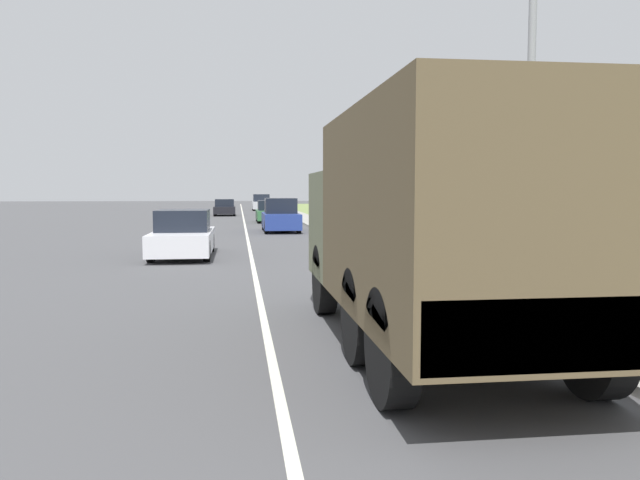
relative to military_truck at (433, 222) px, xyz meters
name	(u,v)px	position (x,y,z in m)	size (l,w,h in m)	color
ground_plane	(245,225)	(-2.11, 30.33, -1.70)	(180.00, 180.00, 0.00)	#4C4C4F
lane_centre_stripe	(245,225)	(-2.11, 30.33, -1.69)	(0.12, 120.00, 0.00)	silver
sidewalk_right	(318,224)	(2.39, 30.33, -1.64)	(1.80, 120.00, 0.12)	#9E9B93
grass_strip_right	(388,224)	(6.79, 30.33, -1.69)	(7.00, 120.00, 0.02)	olive
military_truck	(433,222)	(0.00, 0.00, 0.00)	(2.40, 7.03, 3.07)	#606647
car_nearest_ahead	(183,235)	(-4.25, 12.38, -1.02)	(1.82, 4.75, 1.49)	silver
car_second_ahead	(281,217)	(-0.35, 24.16, -0.93)	(1.79, 4.48, 1.71)	navy
car_third_ahead	(270,212)	(-0.40, 33.82, -1.04)	(1.79, 4.21, 1.44)	#336B3D
car_fourth_ahead	(225,208)	(-3.63, 45.31, -1.07)	(1.77, 3.98, 1.38)	black
car_farthest_ahead	(261,203)	(-0.05, 58.93, -0.93)	(1.92, 4.35, 1.71)	#B7BABF
lamp_post	(521,54)	(2.44, 2.77, 2.79)	(1.69, 0.24, 7.37)	gray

